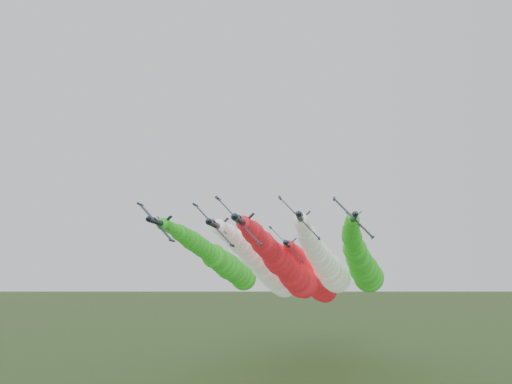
# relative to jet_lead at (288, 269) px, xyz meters

# --- Properties ---
(jet_lead) EXTENTS (15.96, 75.55, 19.27)m
(jet_lead) POSITION_rel_jet_lead_xyz_m (0.00, 0.00, 0.00)
(jet_lead) COLOR black
(jet_lead) RESTS_ON ground
(jet_inner_left) EXTENTS (16.48, 76.06, 19.79)m
(jet_inner_left) POSITION_rel_jet_lead_xyz_m (-6.24, 11.09, 0.18)
(jet_inner_left) COLOR black
(jet_inner_left) RESTS_ON ground
(jet_inner_right) EXTENTS (16.36, 75.94, 19.67)m
(jet_inner_right) POSITION_rel_jet_lead_xyz_m (9.81, 12.52, 1.35)
(jet_inner_right) COLOR black
(jet_inner_right) RESTS_ON ground
(jet_outer_left) EXTENTS (16.33, 75.91, 19.63)m
(jet_outer_left) POSITION_rel_jet_lead_xyz_m (-20.58, 18.72, 2.05)
(jet_outer_left) COLOR black
(jet_outer_left) RESTS_ON ground
(jet_outer_right) EXTENTS (16.92, 76.50, 20.22)m
(jet_outer_right) POSITION_rel_jet_lead_xyz_m (20.17, 19.33, 1.75)
(jet_outer_right) COLOR black
(jet_outer_right) RESTS_ON ground
(jet_trail) EXTENTS (16.42, 76.01, 19.73)m
(jet_trail) POSITION_rel_jet_lead_xyz_m (6.15, 31.07, -2.44)
(jet_trail) COLOR black
(jet_trail) RESTS_ON ground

